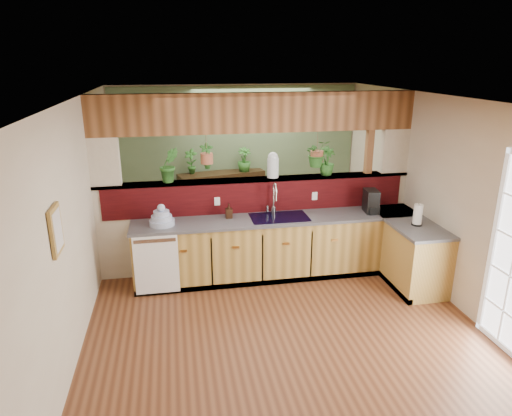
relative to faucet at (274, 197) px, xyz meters
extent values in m
cube|color=brown|center=(-0.20, -1.13, -1.15)|extent=(4.60, 7.00, 0.01)
cube|color=brown|center=(-0.20, -1.13, 1.45)|extent=(4.60, 7.00, 0.01)
cube|color=beige|center=(-0.20, 2.37, 0.15)|extent=(4.60, 0.02, 2.60)
cube|color=beige|center=(-2.50, -1.13, 0.15)|extent=(0.02, 7.00, 2.60)
cube|color=beige|center=(2.10, -1.13, 0.15)|extent=(0.02, 7.00, 2.60)
cube|color=beige|center=(-0.20, 0.22, -0.48)|extent=(4.60, 0.15, 1.35)
cube|color=#38070A|center=(-0.20, 0.13, -0.03)|extent=(4.40, 0.02, 0.45)
cube|color=brown|center=(-0.20, 0.22, 0.22)|extent=(4.60, 0.21, 0.04)
cube|color=brown|center=(-0.20, 0.22, 1.17)|extent=(4.60, 0.15, 0.55)
cube|color=beige|center=(-2.30, 0.22, 0.55)|extent=(0.40, 0.15, 0.70)
cube|color=beige|center=(1.90, 0.22, 0.55)|extent=(0.40, 0.15, 0.70)
cube|color=brown|center=(1.50, 0.22, 0.15)|extent=(0.10, 0.10, 2.60)
cube|color=brown|center=(-0.20, 0.22, 0.22)|extent=(4.60, 0.21, 0.04)
cube|color=brown|center=(-0.20, 0.22, 1.17)|extent=(4.60, 0.15, 0.55)
cube|color=#546B49|center=(-0.20, 2.35, 0.15)|extent=(4.55, 0.02, 2.55)
cube|color=olive|center=(0.05, -0.16, -0.72)|extent=(4.10, 0.60, 0.86)
cube|color=#49494E|center=(0.05, -0.16, -0.27)|extent=(4.14, 0.64, 0.04)
cube|color=olive|center=(1.80, -0.59, -0.72)|extent=(0.60, 1.48, 0.86)
cube|color=#49494E|center=(1.80, -0.59, -0.27)|extent=(0.64, 1.52, 0.04)
cube|color=olive|center=(1.80, -0.16, -0.72)|extent=(0.60, 0.60, 0.86)
cube|color=#49494E|center=(1.80, -0.16, -0.27)|extent=(0.64, 0.64, 0.04)
cube|color=black|center=(0.05, -0.43, -1.11)|extent=(4.10, 0.06, 0.08)
cube|color=black|center=(1.53, -0.59, -1.11)|extent=(0.06, 1.48, 0.08)
cube|color=white|center=(-1.68, -0.47, -0.70)|extent=(0.58, 0.02, 0.82)
cube|color=#B7B7B2|center=(-1.68, -0.48, -0.35)|extent=(0.54, 0.01, 0.05)
cube|color=black|center=(0.05, -0.16, -0.27)|extent=(0.82, 0.50, 0.03)
cube|color=black|center=(-0.14, -0.16, -0.35)|extent=(0.34, 0.40, 0.16)
cube|color=black|center=(0.24, -0.16, -0.35)|extent=(0.34, 0.40, 0.16)
cube|color=olive|center=(-2.48, -1.93, 0.40)|extent=(0.03, 0.35, 0.45)
cube|color=silver|center=(-2.46, -1.93, 0.40)|extent=(0.01, 0.27, 0.37)
cylinder|color=#B7B7B2|center=(0.00, 0.04, -0.20)|extent=(0.07, 0.07, 0.10)
cylinder|color=#B7B7B2|center=(0.00, 0.04, -0.02)|extent=(0.02, 0.02, 0.28)
torus|color=#B7B7B2|center=(0.00, -0.03, 0.12)|extent=(0.20, 0.09, 0.20)
cylinder|color=#B7B7B2|center=(0.00, -0.12, 0.05)|extent=(0.02, 0.02, 0.12)
cylinder|color=#B7B7B2|center=(-0.09, 0.04, -0.18)|extent=(0.03, 0.03, 0.10)
cylinder|color=#A7B4D7|center=(-1.58, -0.18, -0.22)|extent=(0.34, 0.34, 0.07)
cylinder|color=#A7B4D7|center=(-1.58, -0.18, -0.15)|extent=(0.28, 0.28, 0.06)
cylinder|color=#A7B4D7|center=(-1.58, -0.18, -0.08)|extent=(0.21, 0.21, 0.06)
sphere|color=#A7B4D7|center=(-1.58, -0.18, -0.01)|extent=(0.11, 0.11, 0.11)
imported|color=#362013|center=(-0.66, -0.05, -0.15)|extent=(0.09, 0.09, 0.21)
cube|color=black|center=(1.41, -0.16, -0.09)|extent=(0.18, 0.29, 0.33)
cube|color=black|center=(1.41, -0.26, -0.20)|extent=(0.16, 0.11, 0.11)
cylinder|color=silver|center=(1.41, -0.23, -0.15)|extent=(0.09, 0.09, 0.09)
cylinder|color=black|center=(1.80, -0.80, -0.24)|extent=(0.14, 0.14, 0.02)
cylinder|color=#B7B7B2|center=(1.80, -0.80, -0.10)|extent=(0.02, 0.02, 0.31)
cylinder|color=white|center=(1.80, -0.80, -0.10)|extent=(0.12, 0.12, 0.27)
cylinder|color=silver|center=(0.03, 0.22, 0.38)|extent=(0.17, 0.17, 0.28)
sphere|color=silver|center=(0.03, 0.22, 0.53)|extent=(0.15, 0.15, 0.15)
imported|color=#25591E|center=(-1.45, 0.22, 0.48)|extent=(0.31, 0.28, 0.49)
imported|color=#25591E|center=(0.85, 0.22, 0.44)|extent=(0.25, 0.25, 0.41)
cylinder|color=brown|center=(-0.92, 0.22, 0.75)|extent=(0.01, 0.01, 0.28)
cylinder|color=#955136|center=(-0.92, 0.22, 0.55)|extent=(0.17, 0.17, 0.15)
imported|color=#25591E|center=(-0.92, 0.22, 0.78)|extent=(0.20, 0.14, 0.37)
cylinder|color=brown|center=(0.69, 0.22, 0.74)|extent=(0.01, 0.01, 0.31)
cylinder|color=#955136|center=(0.69, 0.22, 0.53)|extent=(0.18, 0.18, 0.16)
imported|color=#25591E|center=(0.69, 0.22, 0.76)|extent=(0.39, 0.35, 0.39)
cube|color=black|center=(-0.52, 2.12, -0.65)|extent=(1.65, 0.79, 1.06)
imported|color=#25591E|center=(-1.07, 2.12, 0.11)|extent=(0.29, 0.24, 0.46)
imported|color=#25591E|center=(-0.09, 2.12, 0.10)|extent=(0.28, 0.28, 0.44)
imported|color=#25591E|center=(1.12, 1.32, -0.76)|extent=(0.82, 0.75, 0.79)
camera|label=1|loc=(-1.38, -6.09, 1.89)|focal=32.00mm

